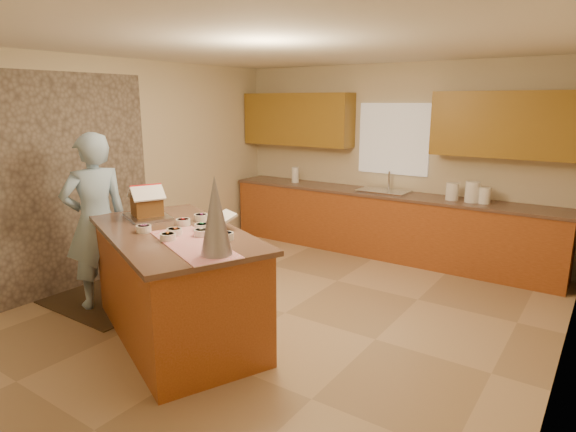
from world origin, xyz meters
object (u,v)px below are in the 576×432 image
(tinsel_tree, at_px, (216,216))
(gingerbread_house, at_px, (147,204))
(boy, at_px, (96,221))
(island_base, at_px, (176,286))

(tinsel_tree, relative_size, gingerbread_house, 1.50)
(tinsel_tree, bearing_deg, boy, 170.92)
(tinsel_tree, distance_m, gingerbread_house, 1.50)
(island_base, bearing_deg, boy, -156.89)
(island_base, relative_size, gingerbread_house, 4.90)
(boy, bearing_deg, tinsel_tree, 97.96)
(island_base, bearing_deg, gingerbread_house, -174.81)
(island_base, bearing_deg, tinsel_tree, 3.67)
(tinsel_tree, bearing_deg, gingerbread_house, 160.28)
(tinsel_tree, relative_size, boy, 0.33)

